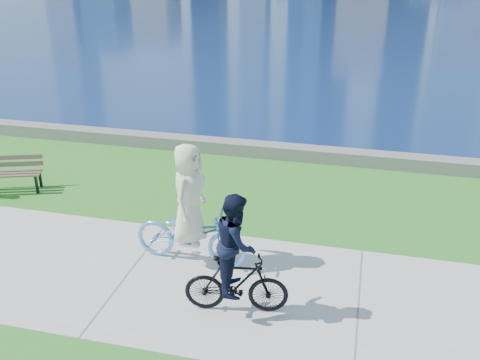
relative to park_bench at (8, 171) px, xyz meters
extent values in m
plane|color=#256C1C|center=(4.20, -2.62, -0.49)|extent=(320.00, 320.00, 0.00)
cube|color=#ADACA7|center=(4.20, -2.62, -0.48)|extent=(80.00, 3.50, 0.02)
cube|color=slate|center=(4.20, 3.58, -0.31)|extent=(90.00, 0.50, 0.35)
cube|color=black|center=(0.72, -0.02, -0.27)|extent=(0.07, 0.07, 0.43)
cube|color=black|center=(0.61, 0.31, -0.27)|extent=(0.07, 0.07, 0.43)
cube|color=brown|center=(0.08, -0.24, -0.03)|extent=(1.48, 0.60, 0.04)
cube|color=brown|center=(0.03, -0.10, -0.03)|extent=(1.48, 0.60, 0.04)
cube|color=brown|center=(-0.02, 0.05, -0.03)|extent=(1.48, 0.60, 0.04)
cube|color=brown|center=(-0.05, 0.16, 0.09)|extent=(1.47, 0.56, 0.11)
cube|color=brown|center=(-0.06, 0.18, 0.25)|extent=(1.47, 0.56, 0.11)
imported|color=#5B9ADF|center=(5.16, -1.96, 0.09)|extent=(0.87, 2.16, 1.11)
imported|color=white|center=(5.16, -1.96, 0.89)|extent=(0.65, 0.95, 1.85)
imported|color=black|center=(6.32, -3.17, 0.03)|extent=(0.73, 1.69, 0.98)
imported|color=black|center=(6.32, -3.17, 0.77)|extent=(0.72, 0.86, 1.61)
camera|label=1|loc=(8.02, -9.89, 4.90)|focal=40.00mm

